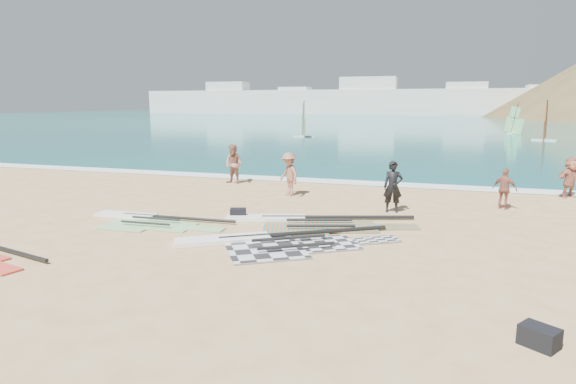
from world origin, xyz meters
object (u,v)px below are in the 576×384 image
(beachgoer_mid, at_px, (289,174))
(rig_green, at_px, (145,220))
(beachgoer_left, at_px, (234,164))
(gear_bag_far, at_px, (539,337))
(rig_orange, at_px, (304,222))
(beachgoer_right, at_px, (570,177))
(rig_grey, at_px, (271,242))
(gear_bag_near, at_px, (238,213))
(person_wetsuit, at_px, (393,187))
(beachgoer_back, at_px, (505,189))

(beachgoer_mid, bearing_deg, rig_green, -77.62)
(beachgoer_left, bearing_deg, gear_bag_far, -37.46)
(rig_orange, xyz_separation_m, beachgoer_mid, (-1.89, 4.42, 0.86))
(rig_orange, distance_m, beachgoer_right, 11.96)
(rig_grey, height_order, beachgoer_left, beachgoer_left)
(beachgoer_mid, bearing_deg, beachgoer_right, 56.94)
(gear_bag_near, height_order, beachgoer_left, beachgoer_left)
(person_wetsuit, distance_m, beachgoer_mid, 4.79)
(gear_bag_far, distance_m, beachgoer_mid, 13.32)
(gear_bag_near, xyz_separation_m, person_wetsuit, (4.87, 2.50, 0.75))
(rig_grey, distance_m, beachgoer_back, 9.50)
(gear_bag_near, xyz_separation_m, gear_bag_far, (8.07, -6.58, 0.00))
(gear_bag_far, bearing_deg, beachgoer_back, 86.55)
(rig_grey, bearing_deg, person_wetsuit, 28.56)
(person_wetsuit, bearing_deg, beachgoer_right, 28.86)
(rig_grey, relative_size, beachgoer_back, 4.06)
(beachgoer_mid, bearing_deg, rig_grey, -35.56)
(rig_grey, xyz_separation_m, rig_green, (-4.76, 1.11, -0.00))
(rig_grey, distance_m, gear_bag_near, 3.26)
(rig_grey, bearing_deg, beachgoer_mid, 71.20)
(rig_grey, bearing_deg, rig_orange, 51.57)
(beachgoer_left, xyz_separation_m, beachgoer_right, (14.54, 1.06, -0.11))
(beachgoer_right, bearing_deg, person_wetsuit, 179.11)
(beachgoer_back, xyz_separation_m, beachgoer_right, (2.82, 3.26, 0.08))
(rig_grey, bearing_deg, beachgoer_back, 13.18)
(beachgoer_left, relative_size, beachgoer_back, 1.26)
(person_wetsuit, bearing_deg, rig_green, -160.58)
(rig_grey, relative_size, beachgoer_mid, 3.36)
(gear_bag_far, bearing_deg, gear_bag_near, 140.80)
(beachgoer_mid, relative_size, beachgoer_right, 1.09)
(beachgoer_back, bearing_deg, rig_green, 54.60)
(rig_green, relative_size, gear_bag_near, 9.78)
(rig_grey, height_order, beachgoer_right, beachgoer_right)
(rig_green, bearing_deg, beachgoer_right, 29.73)
(gear_bag_near, distance_m, beachgoer_mid, 4.40)
(rig_orange, xyz_separation_m, beachgoer_left, (-5.33, 6.53, 0.89))
(gear_bag_near, xyz_separation_m, beachgoer_back, (8.72, 4.22, 0.59))
(rig_grey, xyz_separation_m, person_wetsuit, (2.81, 5.02, 0.86))
(rig_green, height_order, beachgoer_back, beachgoer_back)
(rig_green, height_order, person_wetsuit, person_wetsuit)
(beachgoer_left, bearing_deg, person_wetsuit, -14.38)
(gear_bag_near, distance_m, beachgoer_left, 7.13)
(person_wetsuit, relative_size, beachgoer_left, 0.97)
(rig_grey, bearing_deg, gear_bag_near, 97.18)
(rig_green, distance_m, beachgoer_right, 16.80)
(rig_orange, height_order, beachgoer_left, beachgoer_left)
(beachgoer_left, xyz_separation_m, beachgoer_back, (11.71, -2.20, -0.19))
(beachgoer_left, height_order, beachgoer_mid, beachgoer_left)
(gear_bag_near, bearing_deg, rig_orange, -2.64)
(beachgoer_right, bearing_deg, rig_green, 174.33)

